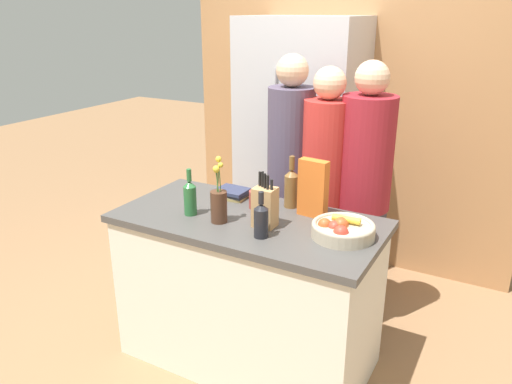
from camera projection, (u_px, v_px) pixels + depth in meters
The scene contains 16 objects.
ground_plane at pixel (249, 356), 3.00m from camera, with size 14.00×14.00×0.00m, color #936B47.
kitchen_island at pixel (248, 290), 2.85m from camera, with size 1.45×0.72×0.90m.
back_wall_wood at pixel (349, 100), 3.87m from camera, with size 2.65×0.12×2.60m.
refrigerator at pixel (300, 149), 3.80m from camera, with size 0.86×0.63×1.92m.
fruit_bowl at pixel (342, 229), 2.45m from camera, with size 0.31×0.31×0.10m.
knife_block at pixel (265, 206), 2.55m from camera, with size 0.11×0.10×0.29m.
flower_vase at pixel (219, 203), 2.61m from camera, with size 0.09×0.09×0.36m.
cereal_box at pixel (313, 188), 2.67m from camera, with size 0.16×0.08×0.32m.
coffee_mug at pixel (257, 199), 2.82m from camera, with size 0.08×0.12×0.10m.
book_stack at pixel (233, 193), 2.98m from camera, with size 0.19×0.16×0.05m.
bottle_oil at pixel (261, 219), 2.44m from camera, with size 0.07×0.07×0.24m.
bottle_vinegar at pixel (291, 187), 2.81m from camera, with size 0.08×0.08×0.30m.
bottle_wine at pixel (190, 197), 2.71m from camera, with size 0.07×0.07×0.26m.
person_at_sink at pixel (290, 171), 3.22m from camera, with size 0.30×0.30×1.72m.
person_in_blue at pixel (325, 184), 3.08m from camera, with size 0.29×0.29×1.66m.
person_in_red_tee at pixel (364, 185), 3.01m from camera, with size 0.32×0.32×1.70m.
Camera 1 is at (1.23, -2.15, 1.96)m, focal length 35.00 mm.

